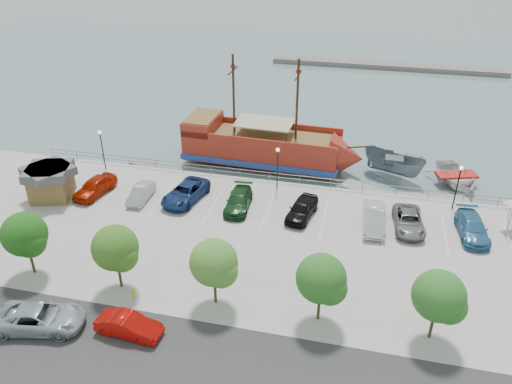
# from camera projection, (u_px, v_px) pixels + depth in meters

# --- Properties ---
(ground) EXTENTS (160.00, 160.00, 0.00)m
(ground) POSITION_uv_depth(u_px,v_px,m) (262.00, 235.00, 42.84)
(ground) COLOR slate
(street) EXTENTS (100.00, 8.00, 0.04)m
(street) POSITION_uv_depth(u_px,v_px,m) (201.00, 374.00, 28.82)
(street) COLOR #373737
(street) RESTS_ON land_slab
(sidewalk) EXTENTS (100.00, 4.00, 0.05)m
(sidewalk) POSITION_uv_depth(u_px,v_px,m) (230.00, 304.00, 33.89)
(sidewalk) COLOR #A19D95
(sidewalk) RESTS_ON land_slab
(seawall_railing) EXTENTS (50.00, 0.06, 1.00)m
(seawall_railing) POSITION_uv_depth(u_px,v_px,m) (280.00, 178.00, 48.67)
(seawall_railing) COLOR slate
(seawall_railing) RESTS_ON land_slab
(far_shore) EXTENTS (40.00, 3.00, 0.80)m
(far_shore) POSITION_uv_depth(u_px,v_px,m) (387.00, 66.00, 87.12)
(far_shore) COLOR #68635A
(far_shore) RESTS_ON ground
(pirate_ship) EXTENTS (19.63, 6.16, 12.30)m
(pirate_ship) POSITION_uv_depth(u_px,v_px,m) (275.00, 148.00, 53.37)
(pirate_ship) COLOR #9E2819
(pirate_ship) RESTS_ON ground
(patrol_boat) EXTENTS (7.13, 5.29, 2.60)m
(patrol_boat) POSITION_uv_depth(u_px,v_px,m) (393.00, 166.00, 51.36)
(patrol_boat) COLOR slate
(patrol_boat) RESTS_ON ground
(speedboat) EXTENTS (6.56, 7.77, 1.37)m
(speedboat) POSITION_uv_depth(u_px,v_px,m) (456.00, 178.00, 50.32)
(speedboat) COLOR silver
(speedboat) RESTS_ON ground
(dock_west) EXTENTS (7.32, 4.59, 0.40)m
(dock_west) POSITION_uv_depth(u_px,v_px,m) (159.00, 169.00, 53.18)
(dock_west) COLOR slate
(dock_west) RESTS_ON ground
(dock_mid) EXTENTS (6.88, 4.51, 0.38)m
(dock_mid) POSITION_uv_depth(u_px,v_px,m) (375.00, 193.00, 48.68)
(dock_mid) COLOR gray
(dock_mid) RESTS_ON ground
(dock_east) EXTENTS (6.74, 2.74, 0.37)m
(dock_east) POSITION_uv_depth(u_px,v_px,m) (434.00, 200.00, 47.58)
(dock_east) COLOR gray
(dock_east) RESTS_ON ground
(shed) EXTENTS (4.64, 4.64, 3.10)m
(shed) POSITION_uv_depth(u_px,v_px,m) (50.00, 181.00, 45.66)
(shed) COLOR brown
(shed) RESTS_ON land_slab
(street_van) EXTENTS (6.09, 3.69, 1.58)m
(street_van) POSITION_uv_depth(u_px,v_px,m) (39.00, 318.00, 31.68)
(street_van) COLOR #9AA5AD
(street_van) RESTS_ON street
(street_sedan) EXTENTS (4.34, 1.76, 1.40)m
(street_sedan) POSITION_uv_depth(u_px,v_px,m) (129.00, 325.00, 31.22)
(street_sedan) COLOR #B60C07
(street_sedan) RESTS_ON street
(fire_hydrant) EXTENTS (0.25, 0.25, 0.72)m
(fire_hydrant) POSITION_uv_depth(u_px,v_px,m) (134.00, 293.00, 34.35)
(fire_hydrant) COLOR #CFC811
(fire_hydrant) RESTS_ON sidewalk
(lamp_post_left) EXTENTS (0.36, 0.36, 4.28)m
(lamp_post_left) POSITION_uv_depth(u_px,v_px,m) (101.00, 143.00, 49.97)
(lamp_post_left) COLOR black
(lamp_post_left) RESTS_ON land_slab
(lamp_post_mid) EXTENTS (0.36, 0.36, 4.28)m
(lamp_post_mid) POSITION_uv_depth(u_px,v_px,m) (278.00, 161.00, 46.38)
(lamp_post_mid) COLOR black
(lamp_post_mid) RESTS_ON land_slab
(lamp_post_right) EXTENTS (0.36, 0.36, 4.28)m
(lamp_post_right) POSITION_uv_depth(u_px,v_px,m) (459.00, 180.00, 43.19)
(lamp_post_right) COLOR black
(lamp_post_right) RESTS_ON land_slab
(tree_b) EXTENTS (3.30, 3.20, 5.00)m
(tree_b) POSITION_uv_depth(u_px,v_px,m) (26.00, 236.00, 35.16)
(tree_b) COLOR #473321
(tree_b) RESTS_ON sidewalk
(tree_c) EXTENTS (3.30, 3.20, 5.00)m
(tree_c) POSITION_uv_depth(u_px,v_px,m) (117.00, 250.00, 33.76)
(tree_c) COLOR #473321
(tree_c) RESTS_ON sidewalk
(tree_d) EXTENTS (3.30, 3.20, 5.00)m
(tree_d) POSITION_uv_depth(u_px,v_px,m) (216.00, 265.00, 32.37)
(tree_d) COLOR #473321
(tree_d) RESTS_ON sidewalk
(tree_e) EXTENTS (3.30, 3.20, 5.00)m
(tree_e) POSITION_uv_depth(u_px,v_px,m) (323.00, 281.00, 30.97)
(tree_e) COLOR #473321
(tree_e) RESTS_ON sidewalk
(tree_f) EXTENTS (3.30, 3.20, 5.00)m
(tree_f) POSITION_uv_depth(u_px,v_px,m) (441.00, 298.00, 29.58)
(tree_f) COLOR #473321
(tree_f) RESTS_ON sidewalk
(parked_car_a) EXTENTS (2.81, 5.09, 1.64)m
(parked_car_a) POSITION_uv_depth(u_px,v_px,m) (95.00, 186.00, 46.52)
(parked_car_a) COLOR #AA1C03
(parked_car_a) RESTS_ON land_slab
(parked_car_b) EXTENTS (1.51, 4.06, 1.33)m
(parked_car_b) POSITION_uv_depth(u_px,v_px,m) (141.00, 193.00, 45.76)
(parked_car_b) COLOR #A8A9AF
(parked_car_b) RESTS_ON land_slab
(parked_car_c) EXTENTS (3.61, 5.98, 1.55)m
(parked_car_c) POSITION_uv_depth(u_px,v_px,m) (185.00, 193.00, 45.61)
(parked_car_c) COLOR navy
(parked_car_c) RESTS_ON land_slab
(parked_car_d) EXTENTS (2.33, 5.09, 1.44)m
(parked_car_d) POSITION_uv_depth(u_px,v_px,m) (238.00, 201.00, 44.44)
(parked_car_d) COLOR #16401B
(parked_car_d) RESTS_ON land_slab
(parked_car_e) EXTENTS (2.70, 4.95, 1.60)m
(parked_car_e) POSITION_uv_depth(u_px,v_px,m) (302.00, 209.00, 43.14)
(parked_car_e) COLOR black
(parked_car_e) RESTS_ON land_slab
(parked_car_f) EXTENTS (2.03, 5.12, 1.66)m
(parked_car_f) POSITION_uv_depth(u_px,v_px,m) (374.00, 218.00, 41.78)
(parked_car_f) COLOR silver
(parked_car_f) RESTS_ON land_slab
(parked_car_g) EXTENTS (2.75, 5.22, 1.40)m
(parked_car_g) POSITION_uv_depth(u_px,v_px,m) (409.00, 221.00, 41.61)
(parked_car_g) COLOR slate
(parked_car_g) RESTS_ON land_slab
(parked_car_h) EXTENTS (2.58, 5.36, 1.51)m
(parked_car_h) POSITION_uv_depth(u_px,v_px,m) (472.00, 228.00, 40.67)
(parked_car_h) COLOR teal
(parked_car_h) RESTS_ON land_slab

